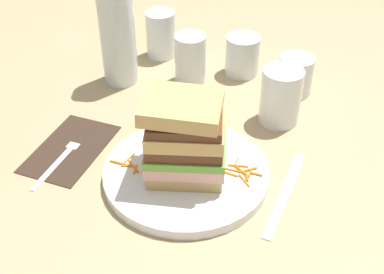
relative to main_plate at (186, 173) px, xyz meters
The scene contains 28 objects.
ground_plane 0.01m from the main_plate, 10.00° to the right, with size 3.00×3.00×0.00m, color tan.
main_plate is the anchor object (origin of this frame).
sandwich 0.07m from the main_plate, behind, with size 0.14×0.13×0.13m.
carrot_shred_0 0.08m from the main_plate, 160.24° to the right, with size 0.00×0.00×0.02m, color orange.
carrot_shred_1 0.10m from the main_plate, 167.70° to the right, with size 0.00×0.00×0.03m, color orange.
carrot_shred_2 0.08m from the main_plate, 165.83° to the right, with size 0.00×0.00×0.03m, color orange.
carrot_shred_3 0.09m from the main_plate, behind, with size 0.00×0.00×0.03m, color orange.
carrot_shred_4 0.11m from the main_plate, 169.46° to the right, with size 0.00×0.00×0.03m, color orange.
carrot_shred_5 0.09m from the main_plate, 165.80° to the right, with size 0.00×0.00×0.03m, color orange.
carrot_shred_6 0.11m from the main_plate, ahead, with size 0.00×0.00×0.02m, color orange.
carrot_shred_7 0.08m from the main_plate, 20.64° to the left, with size 0.00×0.00×0.03m, color orange.
carrot_shred_8 0.07m from the main_plate, ahead, with size 0.00×0.00×0.03m, color orange.
carrot_shred_9 0.08m from the main_plate, 12.85° to the left, with size 0.00×0.00×0.03m, color orange.
carrot_shred_10 0.08m from the main_plate, 27.33° to the left, with size 0.00×0.00×0.02m, color orange.
carrot_shred_11 0.10m from the main_plate, 11.23° to the left, with size 0.00×0.00×0.02m, color orange.
carrot_shred_12 0.09m from the main_plate, ahead, with size 0.00×0.00×0.03m, color orange.
carrot_shred_13 0.08m from the main_plate, 12.45° to the left, with size 0.00×0.00×0.03m, color orange.
carrot_shred_14 0.09m from the main_plate, ahead, with size 0.00×0.00×0.02m, color orange.
carrot_shred_15 0.10m from the main_plate, 13.95° to the left, with size 0.00×0.00×0.03m, color orange.
napkin_dark 0.21m from the main_plate, behind, with size 0.11×0.17×0.00m, color #38281E.
fork 0.21m from the main_plate, behind, with size 0.03×0.17×0.00m.
knife 0.15m from the main_plate, ahead, with size 0.04×0.20×0.00m.
juice_glass 0.23m from the main_plate, 60.02° to the left, with size 0.07×0.07×0.10m.
water_bottle 0.34m from the main_plate, 131.63° to the left, with size 0.07×0.07×0.27m.
empty_tumbler_0 0.32m from the main_plate, 67.11° to the left, with size 0.07×0.07×0.08m, color silver.
empty_tumbler_1 0.34m from the main_plate, 88.06° to the left, with size 0.07×0.07×0.08m, color silver.
empty_tumbler_2 0.29m from the main_plate, 106.02° to the left, with size 0.06×0.06×0.10m, color silver.
empty_tumbler_3 0.40m from the main_plate, 115.40° to the left, with size 0.06×0.06×0.10m, color silver.
Camera 1 is at (0.17, -0.56, 0.54)m, focal length 47.41 mm.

